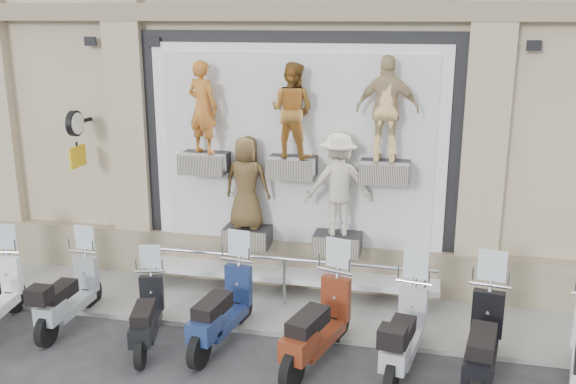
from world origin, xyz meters
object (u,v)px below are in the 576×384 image
at_px(guard_rail, 284,283).
at_px(scooter_e, 221,295).
at_px(scooter_c, 68,282).
at_px(scooter_h, 484,327).
at_px(scooter_f, 318,309).
at_px(scooter_g, 405,320).
at_px(clock_sign_bracket, 76,132).
at_px(scooter_d, 146,303).

relative_size(guard_rail, scooter_e, 2.56).
bearing_deg(scooter_c, scooter_h, -3.14).
bearing_deg(guard_rail, scooter_f, -62.13).
bearing_deg(scooter_f, scooter_e, -172.75).
height_order(scooter_c, scooter_g, scooter_g).
height_order(guard_rail, scooter_c, scooter_c).
distance_m(guard_rail, scooter_c, 3.47).
distance_m(guard_rail, scooter_e, 1.56).
bearing_deg(clock_sign_bracket, guard_rail, -6.84).
bearing_deg(clock_sign_bracket, scooter_h, -17.00).
distance_m(scooter_c, scooter_h, 6.28).
distance_m(scooter_c, scooter_e, 2.55).
xyz_separation_m(guard_rail, clock_sign_bracket, (-3.90, 0.47, 2.34)).
height_order(scooter_c, scooter_d, scooter_c).
bearing_deg(scooter_e, clock_sign_bracket, 158.67).
distance_m(scooter_g, scooter_h, 1.04).
distance_m(guard_rail, scooter_g, 2.58).
distance_m(scooter_d, scooter_f, 2.57).
bearing_deg(scooter_h, scooter_c, -174.40).
bearing_deg(scooter_e, guard_rail, 73.43).
bearing_deg(guard_rail, scooter_g, -36.95).
bearing_deg(scooter_d, scooter_f, -13.70).
bearing_deg(scooter_f, scooter_g, 18.91).
distance_m(scooter_c, scooter_f, 4.04).
distance_m(clock_sign_bracket, scooter_e, 4.25).
height_order(clock_sign_bracket, scooter_g, clock_sign_bracket).
bearing_deg(scooter_c, guard_rail, 22.67).
bearing_deg(scooter_c, scooter_e, -1.07).
bearing_deg(scooter_f, scooter_h, 14.21).
relative_size(scooter_d, scooter_g, 0.90).
xyz_separation_m(guard_rail, scooter_d, (-1.71, -1.67, 0.23)).
relative_size(guard_rail, clock_sign_bracket, 4.96).
bearing_deg(guard_rail, scooter_h, -28.42).
height_order(scooter_d, scooter_h, scooter_h).
bearing_deg(scooter_c, clock_sign_bracket, 111.37).
bearing_deg(scooter_h, scooter_f, -173.01).
bearing_deg(scooter_g, guard_rail, 152.28).
relative_size(scooter_e, scooter_f, 0.96).
bearing_deg(scooter_c, scooter_g, -2.34).
bearing_deg(guard_rail, scooter_d, -135.67).
relative_size(clock_sign_bracket, scooter_f, 0.50).
height_order(scooter_e, scooter_g, scooter_e).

